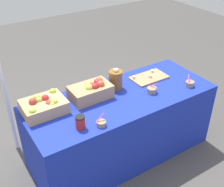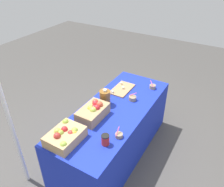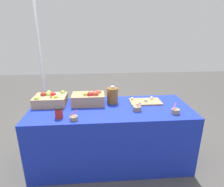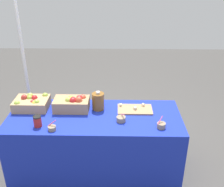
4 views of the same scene
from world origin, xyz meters
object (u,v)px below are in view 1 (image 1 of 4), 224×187
Objects in this scene: sample_bowl_mid at (101,123)px; sample_bowl_far at (152,90)px; apple_crate_left at (44,106)px; apple_crate_middle at (91,90)px; sample_bowl_near at (190,84)px; cider_jug at (116,80)px; coffee_cup at (80,122)px; cutting_board_front at (149,77)px.

sample_bowl_mid is 0.98× the size of sample_bowl_far.
sample_bowl_far is at bearing -14.55° from apple_crate_left.
sample_bowl_near is (0.95, -0.36, -0.05)m from apple_crate_middle.
apple_crate_left reaches higher than sample_bowl_mid.
cider_jug is at bearing 4.04° from apple_crate_middle.
apple_crate_left is 1.76× the size of cider_jug.
apple_crate_left is at bearing 177.35° from apple_crate_middle.
apple_crate_middle is at bearing 49.33° from coffee_cup.
coffee_cup is (-0.59, -0.38, -0.04)m from cider_jug.
sample_bowl_mid is (-0.85, -0.42, 0.01)m from cutting_board_front.
apple_crate_left is at bearing 179.89° from cider_jug.
sample_bowl_mid is at bearing -53.63° from apple_crate_left.
sample_bowl_mid is 0.91× the size of coffee_cup.
sample_bowl_near is 1.10m from sample_bowl_mid.
apple_crate_left is 0.98× the size of cutting_board_front.
coffee_cup is (-0.30, -0.35, -0.02)m from apple_crate_middle.
apple_crate_middle is at bearing -2.65° from apple_crate_left.
sample_bowl_far is at bearing -123.31° from cutting_board_front.
apple_crate_middle reaches higher than sample_bowl_near.
cider_jug reaches higher than apple_crate_left.
apple_crate_middle is at bearing 179.97° from cutting_board_front.
apple_crate_middle is 3.40× the size of sample_bowl_near.
cutting_board_front is 0.29m from sample_bowl_far.
coffee_cup is at bearing -147.74° from cider_jug.
cutting_board_front is 1.07m from coffee_cup.
apple_crate_left is 0.97× the size of apple_crate_middle.
cider_jug is (-0.42, 0.02, 0.09)m from cutting_board_front.
cutting_board_front is 3.36× the size of sample_bowl_near.
apple_crate_middle reaches higher than coffee_cup.
sample_bowl_near is 1.07× the size of sample_bowl_far.
sample_bowl_mid is at bearing -165.43° from sample_bowl_far.
sample_bowl_far is 0.86m from coffee_cup.
sample_bowl_far is 0.50× the size of cider_jug.
sample_bowl_near is 0.42m from sample_bowl_far.
cider_jug is (0.76, -0.00, 0.03)m from apple_crate_left.
sample_bowl_mid is at bearing -108.88° from apple_crate_middle.
sample_bowl_near is (1.43, -0.38, -0.04)m from apple_crate_left.
apple_crate_left is 3.52× the size of sample_bowl_far.
sample_bowl_mid is 0.18m from coffee_cup.
apple_crate_left is 0.55m from sample_bowl_mid.
coffee_cup is at bearing -172.52° from sample_bowl_far.
sample_bowl_mid is at bearing -134.41° from cider_jug.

